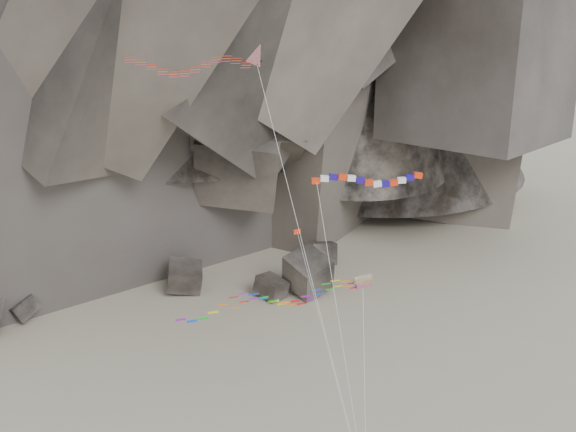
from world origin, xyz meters
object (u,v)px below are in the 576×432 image
object	(u,v)px
delta_kite	(186,64)
parafoil_kite	(267,299)
pennant_kite	(311,285)
banner_kite	(368,182)

from	to	relation	value
delta_kite	parafoil_kite	distance (m)	18.04
delta_kite	pennant_kite	bearing A→B (deg)	-41.39
pennant_kite	delta_kite	bearing A→B (deg)	142.88
banner_kite	parafoil_kite	distance (m)	11.67
parafoil_kite	pennant_kite	size ratio (longest dim) A/B	0.81
banner_kite	parafoil_kite	xyz separation A→B (m)	(-8.49, -1.36, -7.88)
pennant_kite	parafoil_kite	bearing A→B (deg)	134.20
parafoil_kite	pennant_kite	distance (m)	3.56
banner_kite	pennant_kite	bearing A→B (deg)	-138.41
delta_kite	banner_kite	world-z (taller)	delta_kite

